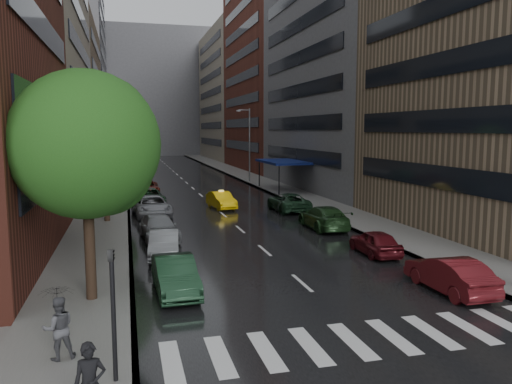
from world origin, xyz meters
The scene contains 19 objects.
ground centered at (0.00, 0.00, 0.00)m, with size 220.00×220.00×0.00m, color gray.
road centered at (0.00, 50.00, 0.01)m, with size 14.00×140.00×0.01m, color black.
sidewalk_left centered at (-9.00, 50.00, 0.07)m, with size 4.00×140.00×0.15m, color gray.
sidewalk_right centered at (9.00, 50.00, 0.07)m, with size 4.00×140.00×0.15m, color gray.
crosswalk centered at (0.20, -2.00, 0.01)m, with size 13.15×2.80×0.01m.
buildings_left centered at (-15.00, 58.79, 15.99)m, with size 8.00×108.00×38.00m.
buildings_right centered at (15.00, 56.70, 15.03)m, with size 8.05×109.10×36.00m.
building_far centered at (0.00, 118.00, 16.00)m, with size 40.00×14.00×32.00m, color slate.
tree_near centered at (-8.60, 3.78, 6.00)m, with size 5.50×5.50×8.77m.
tree_mid centered at (-8.60, 20.67, 7.05)m, with size 6.45×6.45×10.29m.
tree_far centered at (-8.60, 29.80, 4.84)m, with size 4.45×4.45×7.09m.
taxi centered at (0.43, 25.03, 0.70)m, with size 1.48×4.26×1.40m, color yellow.
parked_cars_left centered at (-5.40, 24.01, 0.75)m, with size 3.11×41.62×1.57m.
parked_cars_right centered at (5.40, 13.85, 0.74)m, with size 2.45×25.72×1.55m.
ped_black_umbrella centered at (-9.15, -1.32, 1.38)m, with size 1.01×0.98×2.09m.
traffic_light centered at (-7.60, -2.98, 2.23)m, with size 0.18×0.15×3.45m.
street_lamp_left centered at (-7.72, 30.00, 4.89)m, with size 1.74×0.22×9.00m.
street_lamp_right centered at (7.72, 45.00, 4.89)m, with size 1.74×0.22×9.00m.
awning centered at (8.98, 35.00, 3.13)m, with size 4.00×8.00×3.12m.
Camera 1 is at (-7.16, -15.63, 6.57)m, focal length 35.00 mm.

